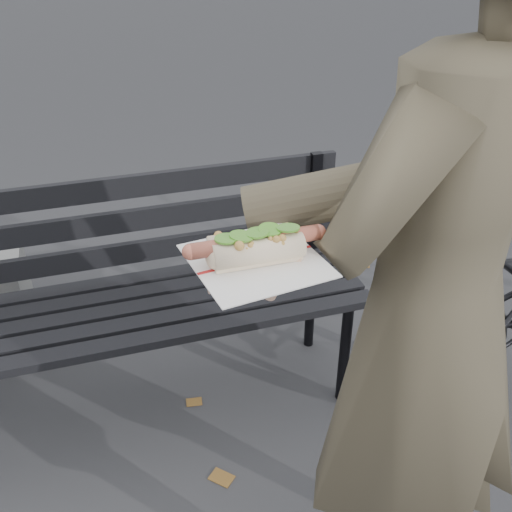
# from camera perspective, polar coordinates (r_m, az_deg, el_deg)

# --- Properties ---
(park_bench) EXTENTS (1.50, 0.44, 0.88)m
(park_bench) POSITION_cam_1_polar(r_m,az_deg,el_deg) (2.14, -10.73, -2.48)
(park_bench) COLOR black
(park_bench) RESTS_ON ground
(person) EXTENTS (0.80, 0.68, 1.87)m
(person) POSITION_cam_1_polar(r_m,az_deg,el_deg) (1.30, 16.30, -5.71)
(person) COLOR brown
(person) RESTS_ON ground
(held_hotdog) EXTENTS (0.64, 0.31, 0.20)m
(held_hotdog) POSITION_cam_1_polar(r_m,az_deg,el_deg) (1.01, 9.66, 5.19)
(held_hotdog) COLOR brown
(fallen_leaves) EXTENTS (4.31, 2.94, 0.00)m
(fallen_leaves) POSITION_cam_1_polar(r_m,az_deg,el_deg) (2.14, 0.22, -20.96)
(fallen_leaves) COLOR brown
(fallen_leaves) RESTS_ON ground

